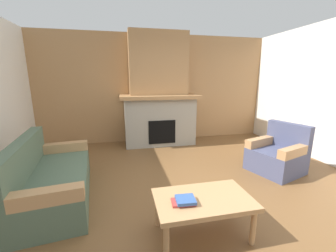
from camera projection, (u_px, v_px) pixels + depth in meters
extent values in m
plane|color=brown|center=(192.00, 198.00, 2.93)|extent=(9.00, 9.00, 0.00)
cube|color=#A87A4C|center=(156.00, 89.00, 5.48)|extent=(6.00, 0.12, 2.70)
cube|color=gray|center=(159.00, 121.00, 5.27)|extent=(1.70, 0.70, 1.15)
cube|color=black|center=(162.00, 132.00, 5.00)|extent=(0.64, 0.08, 0.56)
cube|color=#A87A4C|center=(160.00, 97.00, 5.08)|extent=(1.90, 0.82, 0.08)
cube|color=#A87A4C|center=(158.00, 64.00, 5.05)|extent=(1.40, 0.50, 1.47)
cube|color=#4C604C|center=(56.00, 185.00, 2.89)|extent=(1.06, 1.89, 0.40)
cube|color=#4C604C|center=(22.00, 159.00, 2.68)|extent=(0.38, 1.81, 0.45)
cube|color=tan|center=(39.00, 198.00, 2.07)|extent=(0.85, 0.26, 0.15)
cube|color=tan|center=(61.00, 147.00, 3.58)|extent=(0.85, 0.26, 0.15)
cube|color=#474C6B|center=(275.00, 161.00, 3.72)|extent=(0.96, 0.96, 0.40)
cube|color=#474C6B|center=(289.00, 135.00, 3.78)|extent=(0.37, 0.77, 0.45)
cube|color=tan|center=(262.00, 141.00, 3.92)|extent=(0.77, 0.37, 0.15)
cube|color=tan|center=(295.00, 151.00, 3.40)|extent=(0.77, 0.37, 0.15)
cube|color=tan|center=(203.00, 200.00, 2.17)|extent=(1.00, 0.60, 0.05)
cylinder|color=tan|center=(166.00, 242.00, 1.89)|extent=(0.06, 0.06, 0.38)
cylinder|color=tan|center=(253.00, 227.00, 2.08)|extent=(0.06, 0.06, 0.38)
cylinder|color=tan|center=(157.00, 210.00, 2.35)|extent=(0.06, 0.06, 0.38)
cylinder|color=tan|center=(229.00, 200.00, 2.53)|extent=(0.06, 0.06, 0.38)
cube|color=#B23833|center=(183.00, 202.00, 2.07)|extent=(0.24, 0.17, 0.02)
cube|color=#335699|center=(186.00, 200.00, 2.06)|extent=(0.20, 0.18, 0.03)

